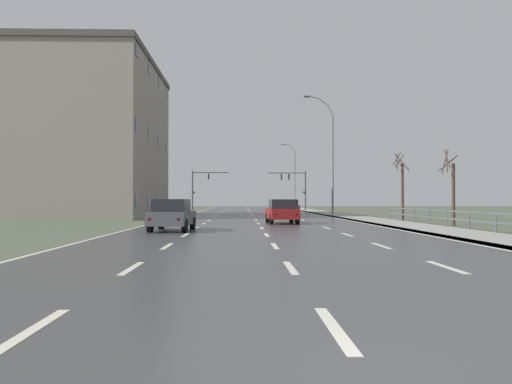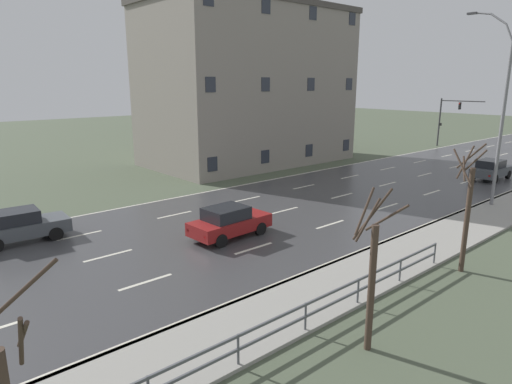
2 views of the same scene
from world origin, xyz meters
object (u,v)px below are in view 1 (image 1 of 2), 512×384
at_px(street_lamp_midground, 331,157).
at_px(car_far_left, 282,211).
at_px(traffic_signal_right, 296,183).
at_px(car_mid_centre, 290,207).
at_px(car_distant, 172,215).
at_px(brick_building, 96,139).
at_px(traffic_signal_left, 199,184).
at_px(street_lamp_distant, 294,177).

xyz_separation_m(street_lamp_midground, car_far_left, (-5.89, -15.62, -4.79)).
bearing_deg(traffic_signal_right, street_lamp_midground, -87.86).
bearing_deg(car_far_left, car_mid_centre, 80.62).
xyz_separation_m(traffic_signal_right, car_distant, (-11.02, -46.74, -3.07)).
xyz_separation_m(car_distant, brick_building, (-10.07, 22.53, 6.32)).
relative_size(car_far_left, brick_building, 0.22).
bearing_deg(traffic_signal_right, brick_building, -131.06).
height_order(traffic_signal_right, car_far_left, traffic_signal_right).
bearing_deg(brick_building, street_lamp_midground, 2.53).
distance_m(traffic_signal_right, car_far_left, 39.30).
height_order(street_lamp_midground, traffic_signal_right, street_lamp_midground).
bearing_deg(car_distant, car_mid_centre, 77.51).
distance_m(street_lamp_midground, brick_building, 22.03).
relative_size(street_lamp_midground, traffic_signal_left, 2.05).
distance_m(street_lamp_midground, traffic_signal_left, 27.24).
xyz_separation_m(street_lamp_midground, car_distant, (-11.89, -23.50, -4.79)).
relative_size(street_lamp_distant, car_mid_centre, 2.61).
distance_m(car_mid_centre, car_far_left, 23.88).
height_order(traffic_signal_left, car_mid_centre, traffic_signal_left).
relative_size(street_lamp_midground, street_lamp_distant, 1.07).
height_order(street_lamp_distant, traffic_signal_right, street_lamp_distant).
distance_m(street_lamp_distant, car_distant, 59.69).
bearing_deg(traffic_signal_left, brick_building, -107.52).
relative_size(traffic_signal_left, car_far_left, 1.35).
relative_size(street_lamp_distant, brick_building, 0.57).
bearing_deg(street_lamp_midground, car_far_left, -110.67).
bearing_deg(brick_building, car_far_left, -42.37).
bearing_deg(street_lamp_distant, brick_building, -121.59).
relative_size(traffic_signal_right, car_mid_centre, 1.36).
bearing_deg(street_lamp_midground, street_lamp_distant, 89.93).
height_order(street_lamp_midground, street_lamp_distant, street_lamp_midground).
xyz_separation_m(street_lamp_distant, traffic_signal_left, (-14.41, -11.74, -1.53)).
relative_size(street_lamp_distant, car_distant, 2.56).
height_order(street_lamp_midground, car_mid_centre, street_lamp_midground).
distance_m(car_far_left, car_distant, 9.90).
bearing_deg(brick_building, street_lamp_distant, 58.41).
bearing_deg(car_far_left, brick_building, 134.86).
xyz_separation_m(street_lamp_midground, traffic_signal_right, (-0.87, 23.23, -1.72)).
xyz_separation_m(traffic_signal_left, car_far_left, (8.47, -38.70, -2.93)).
distance_m(car_mid_centre, car_distant, 32.79).
xyz_separation_m(street_lamp_distant, car_mid_centre, (-3.19, -26.71, -4.46)).
relative_size(street_lamp_midground, car_distant, 2.75).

